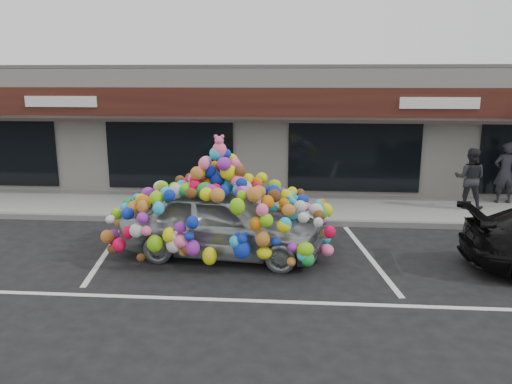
{
  "coord_description": "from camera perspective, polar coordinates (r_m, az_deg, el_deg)",
  "views": [
    {
      "loc": [
        1.11,
        -10.56,
        3.93
      ],
      "look_at": [
        0.17,
        1.4,
        1.16
      ],
      "focal_mm": 35.0,
      "sensor_mm": 36.0,
      "label": 1
    }
  ],
  "objects": [
    {
      "name": "toy_car",
      "position": [
        11.12,
        -3.93,
        -2.58
      ],
      "size": [
        3.24,
        4.99,
        2.79
      ],
      "rotation": [
        0.0,
        0.0,
        1.45
      ],
      "color": "silver",
      "rests_on": "ground"
    },
    {
      "name": "shop_building",
      "position": [
        19.12,
        1.17,
        7.72
      ],
      "size": [
        24.0,
        7.2,
        4.31
      ],
      "color": "white",
      "rests_on": "ground"
    },
    {
      "name": "lane_line",
      "position": [
        9.19,
        9.86,
        -12.49
      ],
      "size": [
        14.0,
        0.12,
        0.01
      ],
      "primitive_type": "cube",
      "color": "silver",
      "rests_on": "ground"
    },
    {
      "name": "kerb",
      "position": [
        13.66,
        -0.34,
        -3.37
      ],
      "size": [
        26.0,
        0.18,
        0.16
      ],
      "primitive_type": "cube",
      "color": "slate",
      "rests_on": "ground"
    },
    {
      "name": "sidewalk",
      "position": [
        15.1,
        0.14,
        -1.77
      ],
      "size": [
        26.0,
        3.0,
        0.15
      ],
      "primitive_type": "cube",
      "color": "gray",
      "rests_on": "ground"
    },
    {
      "name": "ground",
      "position": [
        11.32,
        -1.41,
        -7.3
      ],
      "size": [
        90.0,
        90.0,
        0.0
      ],
      "primitive_type": "plane",
      "color": "black",
      "rests_on": "ground"
    },
    {
      "name": "pedestrian_b",
      "position": [
        15.87,
        23.26,
        1.45
      ],
      "size": [
        1.05,
        0.95,
        1.78
      ],
      "primitive_type": "imported",
      "rotation": [
        0.0,
        0.0,
        2.76
      ],
      "color": "black",
      "rests_on": "sidewalk"
    },
    {
      "name": "parking_stripe_left",
      "position": [
        12.24,
        -16.48,
        -6.25
      ],
      "size": [
        0.73,
        4.37,
        0.01
      ],
      "primitive_type": "cube",
      "rotation": [
        0.0,
        0.0,
        0.14
      ],
      "color": "silver",
      "rests_on": "ground"
    },
    {
      "name": "pedestrian_a",
      "position": [
        16.96,
        26.57,
        2.0
      ],
      "size": [
        0.71,
        0.49,
        1.88
      ],
      "primitive_type": "imported",
      "rotation": [
        0.0,
        0.0,
        3.2
      ],
      "color": "#232329",
      "rests_on": "sidewalk"
    },
    {
      "name": "parking_stripe_mid",
      "position": [
        11.58,
        12.72,
        -7.14
      ],
      "size": [
        0.73,
        4.37,
        0.01
      ],
      "primitive_type": "cube",
      "rotation": [
        0.0,
        0.0,
        0.14
      ],
      "color": "silver",
      "rests_on": "ground"
    }
  ]
}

